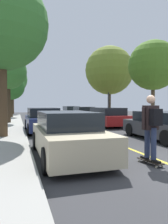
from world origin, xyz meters
name	(u,v)px	position (x,y,z in m)	size (l,w,h in m)	color
ground	(167,164)	(0.00, 0.00, 0.00)	(80.00, 80.00, 0.00)	#353538
center_line	(108,140)	(0.00, 4.00, 0.00)	(0.12, 39.20, 0.01)	gold
parked_car_left_nearest	(67,135)	(-2.45, 1.57, 0.68)	(1.88, 4.31, 1.40)	#BCAD89
parked_car_left_near	(43,120)	(-2.45, 8.18, 0.70)	(1.99, 4.51, 1.41)	navy
parked_car_right_nearest	(162,126)	(2.45, 3.47, 0.65)	(1.93, 4.33, 1.29)	#38383D
parked_car_right_near	(106,117)	(2.45, 9.90, 0.69)	(2.05, 4.60, 1.38)	maroon
parked_car_right_far	(84,114)	(2.45, 15.62, 0.68)	(1.99, 4.12, 1.38)	#BCAD89
parked_car_right_farthest	(71,112)	(2.44, 21.16, 0.69)	(1.96, 4.59, 1.39)	#B7B7BC
street_tree_left_nearest	(2,24)	(-4.55, 5.73, 5.30)	(4.26, 4.26, 7.32)	#4C3823
street_tree_left_near	(8,72)	(-4.55, 13.66, 4.28)	(2.91, 2.91, 5.62)	#3D2D1E
street_tree_left_far	(11,87)	(-4.55, 21.54, 3.68)	(3.11, 3.11, 5.12)	#3D2D1E
street_tree_left_farthest	(12,79)	(-4.55, 29.84, 5.43)	(4.49, 4.49, 7.55)	#4C3823
street_tree_right_nearest	(153,65)	(4.55, 7.18, 4.15)	(3.22, 3.22, 5.63)	brown
street_tree_right_near	(109,71)	(4.55, 14.13, 4.85)	(4.61, 4.61, 7.02)	#3D2D1E
streetlamp	(109,86)	(4.20, 13.49, 3.28)	(0.36, 0.24, 5.47)	#38383D
skateboard	(150,161)	(-0.49, 0.08, 0.09)	(0.33, 0.86, 0.10)	black
skateboarder	(151,124)	(-0.49, 0.05, 1.11)	(0.59, 0.71, 1.78)	black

